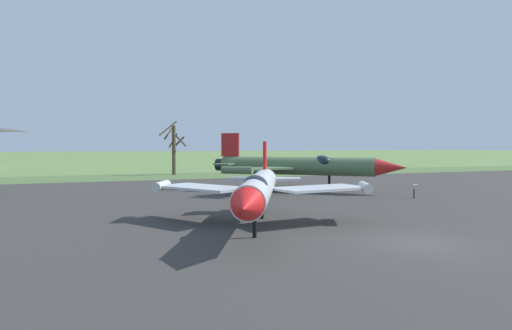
{
  "coord_description": "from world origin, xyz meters",
  "views": [
    {
      "loc": [
        -12.39,
        -14.11,
        3.84
      ],
      "look_at": [
        -1.76,
        12.57,
        2.62
      ],
      "focal_mm": 32.26,
      "sensor_mm": 36.0,
      "label": 1
    }
  ],
  "objects": [
    {
      "name": "bare_tree_center",
      "position": [
        -0.23,
        45.24,
        3.69
      ],
      "size": [
        3.48,
        3.51,
        7.13
      ],
      "color": "brown",
      "rests_on": "ground"
    },
    {
      "name": "jet_fighter_front_right",
      "position": [
        -4.46,
        5.46,
        1.87
      ],
      "size": [
        10.7,
        12.47,
        4.07
      ],
      "color": "silver",
      "rests_on": "ground"
    },
    {
      "name": "asphalt_apron",
      "position": [
        0.0,
        13.65,
        0.03
      ],
      "size": [
        107.67,
        45.51,
        0.05
      ],
      "primitive_type": "cube",
      "color": "#383533",
      "rests_on": "ground"
    },
    {
      "name": "jet_fighter_rear_center",
      "position": [
        4.99,
        19.86,
        2.18
      ],
      "size": [
        14.02,
        13.68,
        4.93
      ],
      "color": "#4C6B47",
      "rests_on": "ground"
    },
    {
      "name": "ground_plane",
      "position": [
        0.0,
        0.0,
        0.0
      ],
      "size": [
        600.0,
        600.0,
        0.0
      ],
      "primitive_type": "plane",
      "color": "#607F42"
    },
    {
      "name": "info_placard_rear_center",
      "position": [
        10.25,
        12.13,
        0.66
      ],
      "size": [
        0.55,
        0.36,
        1.07
      ],
      "color": "black",
      "rests_on": "ground"
    },
    {
      "name": "grass_verge_strip",
      "position": [
        0.0,
        42.41,
        0.03
      ],
      "size": [
        167.67,
        12.0,
        0.06
      ],
      "primitive_type": "cube",
      "color": "#4E6939",
      "rests_on": "ground"
    }
  ]
}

